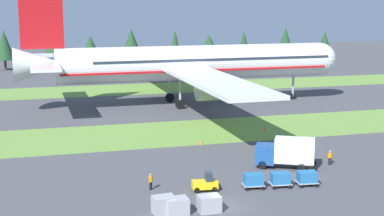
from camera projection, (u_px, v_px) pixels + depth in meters
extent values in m
plane|color=#47474C|center=(224.00, 207.00, 53.43)|extent=(400.00, 400.00, 0.00)
cube|color=olive|center=(155.00, 134.00, 83.00)|extent=(320.00, 16.11, 0.01)
cube|color=olive|center=(113.00, 90.00, 124.87)|extent=(320.00, 16.11, 0.01)
cylinder|color=silver|center=(196.00, 63.00, 105.82)|extent=(51.56, 7.02, 6.44)
sphere|color=silver|center=(320.00, 59.00, 112.90)|extent=(6.32, 6.32, 6.32)
cone|color=silver|center=(40.00, 65.00, 97.95)|extent=(8.86, 6.22, 6.12)
cube|color=red|center=(196.00, 69.00, 106.02)|extent=(50.31, 7.14, 0.36)
cube|color=#283342|center=(212.00, 58.00, 106.53)|extent=(45.28, 7.02, 0.44)
cube|color=silver|center=(156.00, 57.00, 124.41)|extent=(8.55, 34.63, 0.58)
cylinder|color=#A3A3A8|center=(167.00, 69.00, 120.25)|extent=(5.06, 3.60, 3.54)
cube|color=silver|center=(215.00, 81.00, 85.73)|extent=(8.55, 34.63, 0.58)
cylinder|color=#A3A3A8|center=(212.00, 90.00, 91.35)|extent=(5.06, 3.60, 3.54)
cube|color=silver|center=(42.00, 57.00, 105.79)|extent=(4.71, 12.61, 0.41)
cube|color=silver|center=(45.00, 67.00, 90.29)|extent=(4.71, 12.61, 0.41)
cube|color=red|center=(41.00, 17.00, 96.62)|extent=(7.35, 0.78, 10.96)
cylinder|color=#A3A3A8|center=(293.00, 80.00, 112.11)|extent=(0.44, 0.44, 6.33)
cylinder|color=black|center=(293.00, 96.00, 112.69)|extent=(1.20, 0.43, 1.20)
cylinder|color=#A3A3A8|center=(170.00, 82.00, 109.06)|extent=(0.44, 0.44, 6.08)
cylinder|color=black|center=(170.00, 98.00, 109.62)|extent=(1.71, 0.61, 1.70)
cylinder|color=#A3A3A8|center=(180.00, 88.00, 101.76)|extent=(0.44, 0.44, 6.08)
cylinder|color=black|center=(180.00, 104.00, 102.32)|extent=(1.71, 0.61, 1.70)
cube|color=yellow|center=(205.00, 184.00, 57.83)|extent=(2.74, 1.60, 0.77)
cube|color=#283342|center=(209.00, 176.00, 57.73)|extent=(0.82, 1.17, 0.90)
cylinder|color=black|center=(197.00, 190.00, 57.23)|extent=(0.62, 0.27, 0.60)
cylinder|color=black|center=(195.00, 187.00, 58.30)|extent=(0.62, 0.27, 0.60)
cylinder|color=black|center=(215.00, 189.00, 57.50)|extent=(0.62, 0.27, 0.60)
cylinder|color=black|center=(212.00, 186.00, 58.57)|extent=(0.62, 0.27, 0.60)
cube|color=#A3A3A8|center=(253.00, 185.00, 58.64)|extent=(2.36, 1.75, 0.10)
cube|color=#23669E|center=(253.00, 179.00, 58.53)|extent=(2.08, 1.54, 1.10)
cylinder|color=black|center=(247.00, 189.00, 57.89)|extent=(0.41, 0.17, 0.40)
cylinder|color=black|center=(244.00, 185.00, 59.23)|extent=(0.41, 0.17, 0.40)
cylinder|color=black|center=(263.00, 188.00, 58.14)|extent=(0.41, 0.17, 0.40)
cylinder|color=black|center=(259.00, 184.00, 59.48)|extent=(0.41, 0.17, 0.40)
cube|color=#A3A3A8|center=(280.00, 183.00, 59.08)|extent=(2.36, 1.75, 0.10)
cube|color=#23669E|center=(280.00, 178.00, 58.97)|extent=(2.08, 1.54, 1.10)
cylinder|color=black|center=(274.00, 188.00, 58.32)|extent=(0.41, 0.17, 0.40)
cylinder|color=black|center=(271.00, 183.00, 59.66)|extent=(0.41, 0.17, 0.40)
cylinder|color=black|center=(290.00, 187.00, 58.57)|extent=(0.41, 0.17, 0.40)
cylinder|color=black|center=(286.00, 183.00, 59.91)|extent=(0.41, 0.17, 0.40)
cube|color=#A3A3A8|center=(307.00, 182.00, 59.52)|extent=(2.36, 1.75, 0.10)
cube|color=#23669E|center=(307.00, 177.00, 59.41)|extent=(2.08, 1.54, 1.10)
cylinder|color=black|center=(301.00, 186.00, 58.76)|extent=(0.41, 0.17, 0.40)
cylinder|color=black|center=(297.00, 182.00, 60.10)|extent=(0.41, 0.17, 0.40)
cylinder|color=black|center=(317.00, 186.00, 59.01)|extent=(0.41, 0.17, 0.40)
cylinder|color=black|center=(312.00, 181.00, 60.35)|extent=(0.41, 0.17, 0.40)
cube|color=#1E4C8E|center=(265.00, 154.00, 66.16)|extent=(3.02, 3.07, 2.20)
cube|color=#283342|center=(256.00, 150.00, 66.30)|extent=(1.05, 1.86, 0.97)
cube|color=silver|center=(295.00, 150.00, 65.33)|extent=(5.05, 4.15, 2.80)
cylinder|color=black|center=(262.00, 165.00, 65.44)|extent=(0.99, 0.72, 0.96)
cylinder|color=black|center=(264.00, 160.00, 67.36)|extent=(0.99, 0.72, 0.96)
cylinder|color=black|center=(302.00, 167.00, 64.49)|extent=(0.99, 0.72, 0.96)
cylinder|color=black|center=(302.00, 163.00, 66.41)|extent=(0.99, 0.72, 0.96)
cylinder|color=black|center=(312.00, 168.00, 64.25)|extent=(0.99, 0.72, 0.96)
cylinder|color=black|center=(312.00, 163.00, 66.17)|extent=(0.99, 0.72, 0.96)
cylinder|color=black|center=(150.00, 186.00, 58.12)|extent=(0.18, 0.18, 0.85)
cylinder|color=black|center=(151.00, 186.00, 58.30)|extent=(0.18, 0.18, 0.85)
cylinder|color=orange|center=(151.00, 179.00, 58.07)|extent=(0.36, 0.36, 0.62)
sphere|color=tan|center=(151.00, 175.00, 57.99)|extent=(0.24, 0.24, 0.24)
cylinder|color=orange|center=(149.00, 180.00, 57.89)|extent=(0.10, 0.10, 0.58)
cylinder|color=orange|center=(152.00, 179.00, 58.27)|extent=(0.10, 0.10, 0.58)
cylinder|color=black|center=(331.00, 161.00, 67.21)|extent=(0.18, 0.18, 0.85)
cylinder|color=black|center=(329.00, 161.00, 67.15)|extent=(0.18, 0.18, 0.85)
cylinder|color=orange|center=(330.00, 155.00, 67.05)|extent=(0.36, 0.36, 0.62)
sphere|color=tan|center=(330.00, 152.00, 66.96)|extent=(0.24, 0.24, 0.24)
cylinder|color=orange|center=(332.00, 155.00, 67.11)|extent=(0.10, 0.10, 0.58)
cylinder|color=orange|center=(328.00, 156.00, 66.99)|extent=(0.10, 0.10, 0.58)
cube|color=#A3A3A8|center=(164.00, 205.00, 51.58)|extent=(2.16, 1.81, 1.64)
cube|color=#A3A3A8|center=(177.00, 206.00, 51.54)|extent=(2.02, 1.62, 1.50)
cube|color=#A3A3A8|center=(209.00, 204.00, 52.10)|extent=(2.03, 1.63, 1.51)
cone|color=orange|center=(201.00, 142.00, 76.82)|extent=(0.44, 0.44, 0.62)
cone|color=orange|center=(265.00, 128.00, 85.34)|extent=(0.44, 0.44, 0.65)
cylinder|color=#4C3823|center=(5.00, 65.00, 160.86)|extent=(0.70, 0.70, 2.94)
cone|color=#1E4223|center=(4.00, 45.00, 159.82)|extent=(5.57, 5.57, 8.36)
cylinder|color=#4C3823|center=(54.00, 62.00, 164.46)|extent=(0.70, 0.70, 3.96)
cone|color=#1E4223|center=(53.00, 46.00, 163.60)|extent=(5.52, 5.52, 5.47)
cylinder|color=#4C3823|center=(91.00, 62.00, 169.19)|extent=(0.70, 0.70, 2.72)
cone|color=#1E4223|center=(91.00, 47.00, 168.35)|extent=(6.08, 6.08, 6.43)
cylinder|color=#4C3823|center=(132.00, 62.00, 169.44)|extent=(0.70, 0.70, 2.80)
cone|color=#1E4223|center=(131.00, 43.00, 168.41)|extent=(6.35, 6.35, 8.50)
cylinder|color=#4C3823|center=(175.00, 61.00, 172.62)|extent=(0.70, 0.70, 2.95)
cone|color=#1E4223|center=(175.00, 43.00, 171.64)|extent=(3.68, 3.68, 7.77)
cylinder|color=#4C3823|center=(209.00, 59.00, 174.41)|extent=(0.70, 0.70, 3.50)
cone|color=#1E4223|center=(209.00, 44.00, 173.57)|extent=(5.94, 5.94, 5.66)
cylinder|color=#4C3823|center=(244.00, 59.00, 181.46)|extent=(0.70, 0.70, 2.50)
cone|color=#1E4223|center=(244.00, 43.00, 180.55)|extent=(3.85, 3.85, 7.46)
cylinder|color=#4C3823|center=(285.00, 56.00, 181.42)|extent=(0.70, 0.70, 3.97)
cone|color=#1E4223|center=(285.00, 39.00, 180.40)|extent=(4.68, 4.68, 7.13)
cylinder|color=#4C3823|center=(324.00, 55.00, 186.51)|extent=(0.70, 0.70, 3.85)
cone|color=#1E4223|center=(325.00, 40.00, 185.63)|extent=(3.90, 3.90, 5.80)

